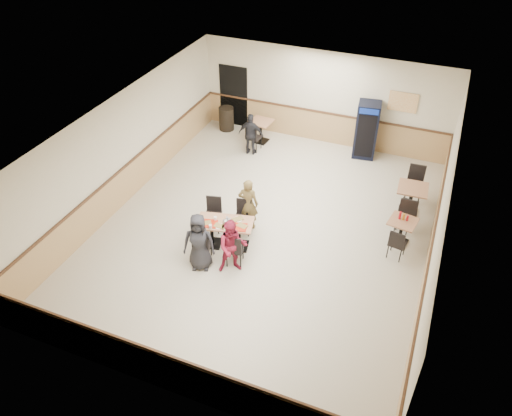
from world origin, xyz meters
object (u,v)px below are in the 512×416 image
at_px(diner_woman_right, 232,247).
at_px(lone_diner, 251,134).
at_px(trash_bin, 226,119).
at_px(side_table_near, 402,228).
at_px(side_table_far, 411,196).
at_px(back_table, 261,128).
at_px(diner_woman_left, 199,242).
at_px(diner_man_opposite, 248,204).
at_px(main_table, 225,230).
at_px(pepsi_cooler, 366,130).

distance_m(diner_woman_right, lone_diner, 5.29).
distance_m(lone_diner, trash_bin, 1.85).
bearing_deg(side_table_near, trash_bin, 149.48).
relative_size(side_table_far, back_table, 1.08).
relative_size(diner_woman_left, side_table_near, 2.02).
xyz_separation_m(diner_man_opposite, trash_bin, (-2.74, 4.61, -0.31)).
bearing_deg(main_table, lone_diner, 90.80).
height_order(lone_diner, side_table_far, lone_diner).
relative_size(main_table, pepsi_cooler, 0.83).
relative_size(side_table_near, back_table, 0.98).
bearing_deg(side_table_near, diner_woman_right, -144.65).
bearing_deg(lone_diner, diner_woman_left, 94.64).
distance_m(diner_man_opposite, trash_bin, 5.37).
height_order(main_table, pepsi_cooler, pepsi_cooler).
relative_size(diner_woman_left, back_table, 1.97).
relative_size(diner_woman_left, side_table_far, 1.82).
height_order(diner_woman_right, lone_diner, diner_woman_right).
bearing_deg(lone_diner, back_table, -95.10).
relative_size(pepsi_cooler, trash_bin, 2.23).
bearing_deg(diner_woman_right, diner_man_opposite, 71.88).
xyz_separation_m(diner_woman_right, diner_man_opposite, (-0.29, 1.61, 0.01)).
bearing_deg(main_table, back_table, 88.53).
relative_size(main_table, lone_diner, 1.08).
xyz_separation_m(main_table, pepsi_cooler, (2.19, 5.55, 0.41)).
bearing_deg(lone_diner, diner_man_opposite, 106.37).
bearing_deg(back_table, diner_woman_left, -81.57).
xyz_separation_m(main_table, diner_woman_right, (0.52, -0.71, 0.22)).
bearing_deg(main_table, diner_woman_left, -117.90).
height_order(diner_man_opposite, side_table_near, diner_man_opposite).
relative_size(main_table, trash_bin, 1.85).
bearing_deg(diner_woman_left, pepsi_cooler, 50.34).
relative_size(back_table, pepsi_cooler, 0.42).
distance_m(diner_woman_left, back_table, 6.12).
distance_m(main_table, diner_woman_right, 0.91).
bearing_deg(diner_woman_right, side_table_far, 18.95).
bearing_deg(diner_woman_right, back_table, 77.14).
relative_size(diner_woman_right, back_table, 1.86).
bearing_deg(lone_diner, side_table_far, 160.64).
bearing_deg(diner_woman_left, main_table, 56.76).
height_order(lone_diner, trash_bin, lone_diner).
distance_m(diner_woman_left, diner_man_opposite, 1.85).
bearing_deg(trash_bin, diner_woman_left, -70.30).
relative_size(diner_man_opposite, pepsi_cooler, 0.81).
relative_size(main_table, diner_woman_right, 1.05).
xyz_separation_m(main_table, side_table_near, (3.93, 1.70, -0.03)).
xyz_separation_m(side_table_near, trash_bin, (-6.44, 3.80, -0.06)).
bearing_deg(diner_woman_right, side_table_near, 6.86).
distance_m(main_table, trash_bin, 6.05).
bearing_deg(diner_woman_left, lone_diner, 80.65).
xyz_separation_m(diner_woman_right, side_table_near, (3.41, 2.42, -0.25)).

